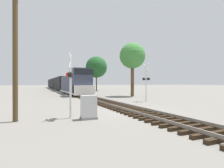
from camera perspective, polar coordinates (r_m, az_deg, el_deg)
name	(u,v)px	position (r m, az deg, el deg)	size (l,w,h in m)	color
ground_plane	(131,111)	(13.57, 6.08, -8.67)	(400.00, 400.00, 0.00)	slate
rail_track_bed	(131,109)	(13.55, 6.08, -8.10)	(2.60, 160.00, 0.31)	black
freight_train	(59,84)	(60.18, -17.01, 0.15)	(3.07, 69.52, 4.50)	#33384C
crossing_signal_near	(70,78)	(10.75, -13.58, 1.85)	(0.54, 1.01, 3.88)	silver
crossing_signal_far	(146,80)	(20.43, 11.11, 1.27)	(0.51, 1.01, 4.38)	silver
relay_cabinet	(89,107)	(10.40, -7.61, -7.59)	(0.95, 0.62, 1.39)	slate
utility_pole	(15,35)	(11.21, -29.06, 13.71)	(1.80, 0.27, 9.14)	#4C3A23
tree_far_right	(132,56)	(28.75, 6.67, 8.99)	(4.16, 4.16, 8.64)	brown
tree_mid_background	(96,67)	(48.77, -5.11, 5.52)	(5.91, 5.91, 9.56)	#473521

